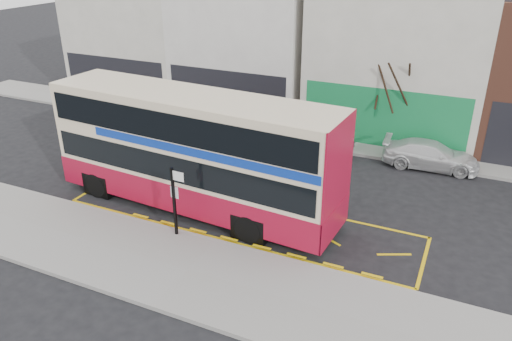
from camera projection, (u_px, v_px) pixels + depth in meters
The scene contains 15 objects.
ground at pixel (221, 238), 18.33m from camera, with size 120.00×120.00×0.00m, color black.
pavement at pixel (188, 271), 16.41m from camera, with size 40.00×4.00×0.15m, color gray.
kerb at pixel (216, 242), 17.99m from camera, with size 40.00×0.15×0.15m, color gray.
far_pavement at pixel (316, 137), 27.35m from camera, with size 50.00×3.00×0.15m, color gray.
road_markings at pixel (240, 218), 19.65m from camera, with size 14.00×3.40×0.01m, color yellow, non-canonical shape.
terrace_far_left at pixel (148, 22), 33.69m from camera, with size 8.00×8.01×10.80m.
terrace_left at pixel (255, 22), 30.47m from camera, with size 8.00×8.01×11.80m.
terrace_green_shop at pixel (405, 37), 27.18m from camera, with size 9.00×8.01×11.30m.
double_decker_bus at pixel (194, 151), 19.38m from camera, with size 12.06×3.52×4.76m.
bus_stop_post at pixel (175, 195), 17.61m from camera, with size 0.66×0.12×2.68m.
car_silver at pixel (139, 112), 29.31m from camera, with size 1.60×3.97×1.35m, color silver.
car_grey at pixel (311, 137), 25.65m from camera, with size 1.50×4.29×1.42m, color #414349.
car_white at pixel (430, 155), 23.69m from camera, with size 1.80×4.43×1.28m, color silver.
street_tree_left at pixel (114, 45), 32.44m from camera, with size 2.47×2.47×5.34m.
street_tree_right at pixel (396, 71), 24.52m from camera, with size 2.75×2.75×5.94m.
Camera 1 is at (7.64, -13.58, 10.07)m, focal length 35.00 mm.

